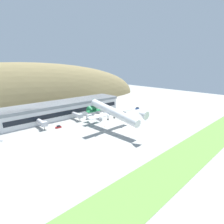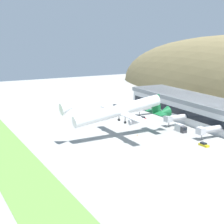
{
  "view_description": "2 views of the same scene",
  "coord_description": "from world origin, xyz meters",
  "px_view_note": "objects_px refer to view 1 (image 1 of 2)",
  "views": [
    {
      "loc": [
        -70.22,
        -72.82,
        39.76
      ],
      "look_at": [
        -3.94,
        -0.45,
        13.15
      ],
      "focal_mm": 28.0,
      "sensor_mm": 36.0,
      "label": 1
    },
    {
      "loc": [
        132.66,
        -69.25,
        44.82
      ],
      "look_at": [
        -3.21,
        1.32,
        10.83
      ],
      "focal_mm": 60.0,
      "sensor_mm": 36.0,
      "label": 2
    }
  ],
  "objects_px": {
    "service_car_3": "(137,108)",
    "jetway_0": "(42,123)",
    "terminal_building": "(65,108)",
    "traffic_cone_0": "(104,126)",
    "service_car_1": "(115,114)",
    "service_car_0": "(58,127)",
    "jetway_1": "(77,115)",
    "jetway_2": "(102,110)",
    "cargo_airplane": "(112,112)",
    "fuel_truck": "(90,117)"
  },
  "relations": [
    {
      "from": "service_car_1",
      "to": "service_car_3",
      "type": "relative_size",
      "value": 1.04
    },
    {
      "from": "jetway_0",
      "to": "service_car_0",
      "type": "bearing_deg",
      "value": -36.09
    },
    {
      "from": "jetway_1",
      "to": "service_car_1",
      "type": "xyz_separation_m",
      "value": [
        30.46,
        -8.31,
        -3.38
      ]
    },
    {
      "from": "fuel_truck",
      "to": "traffic_cone_0",
      "type": "height_order",
      "value": "fuel_truck"
    },
    {
      "from": "cargo_airplane",
      "to": "fuel_truck",
      "type": "relative_size",
      "value": 8.1
    },
    {
      "from": "cargo_airplane",
      "to": "service_car_0",
      "type": "relative_size",
      "value": 13.2
    },
    {
      "from": "service_car_0",
      "to": "service_car_3",
      "type": "relative_size",
      "value": 0.87
    },
    {
      "from": "jetway_0",
      "to": "fuel_truck",
      "type": "distance_m",
      "value": 35.53
    },
    {
      "from": "jetway_1",
      "to": "jetway_2",
      "type": "xyz_separation_m",
      "value": [
        23.58,
        -0.29,
        0.0
      ]
    },
    {
      "from": "service_car_0",
      "to": "service_car_3",
      "type": "bearing_deg",
      "value": -1.71
    },
    {
      "from": "cargo_airplane",
      "to": "service_car_3",
      "type": "bearing_deg",
      "value": 24.02
    },
    {
      "from": "jetway_1",
      "to": "service_car_0",
      "type": "xyz_separation_m",
      "value": [
        -18.14,
        -5.89,
        -3.34
      ]
    },
    {
      "from": "cargo_airplane",
      "to": "service_car_1",
      "type": "relative_size",
      "value": 10.97
    },
    {
      "from": "service_car_1",
      "to": "cargo_airplane",
      "type": "bearing_deg",
      "value": -136.52
    },
    {
      "from": "service_car_1",
      "to": "service_car_0",
      "type": "bearing_deg",
      "value": 177.14
    },
    {
      "from": "traffic_cone_0",
      "to": "service_car_1",
      "type": "bearing_deg",
      "value": 31.93
    },
    {
      "from": "service_car_3",
      "to": "traffic_cone_0",
      "type": "height_order",
      "value": "service_car_3"
    },
    {
      "from": "jetway_2",
      "to": "cargo_airplane",
      "type": "distance_m",
      "value": 37.41
    },
    {
      "from": "terminal_building",
      "to": "cargo_airplane",
      "type": "height_order",
      "value": "cargo_airplane"
    },
    {
      "from": "terminal_building",
      "to": "cargo_airplane",
      "type": "xyz_separation_m",
      "value": [
        6.92,
        -48.38,
        5.03
      ]
    },
    {
      "from": "service_car_1",
      "to": "traffic_cone_0",
      "type": "distance_m",
      "value": 29.22
    },
    {
      "from": "terminal_building",
      "to": "cargo_airplane",
      "type": "bearing_deg",
      "value": -81.86
    },
    {
      "from": "jetway_0",
      "to": "traffic_cone_0",
      "type": "bearing_deg",
      "value": -36.7
    },
    {
      "from": "service_car_1",
      "to": "jetway_0",
      "type": "bearing_deg",
      "value": 171.68
    },
    {
      "from": "jetway_1",
      "to": "fuel_truck",
      "type": "height_order",
      "value": "jetway_1"
    },
    {
      "from": "terminal_building",
      "to": "jetway_1",
      "type": "xyz_separation_m",
      "value": [
        1.52,
        -16.31,
        -2.66
      ]
    },
    {
      "from": "jetway_2",
      "to": "fuel_truck",
      "type": "bearing_deg",
      "value": -168.23
    },
    {
      "from": "service_car_3",
      "to": "traffic_cone_0",
      "type": "relative_size",
      "value": 7.7
    },
    {
      "from": "service_car_0",
      "to": "service_car_1",
      "type": "relative_size",
      "value": 0.83
    },
    {
      "from": "cargo_airplane",
      "to": "fuel_truck",
      "type": "distance_m",
      "value": 30.71
    },
    {
      "from": "jetway_0",
      "to": "service_car_1",
      "type": "xyz_separation_m",
      "value": [
        56.62,
        -8.28,
        -3.38
      ]
    },
    {
      "from": "cargo_airplane",
      "to": "jetway_0",
      "type": "bearing_deg",
      "value": 134.58
    },
    {
      "from": "cargo_airplane",
      "to": "traffic_cone_0",
      "type": "xyz_separation_m",
      "value": [
        0.26,
        8.3,
        -11.4
      ]
    },
    {
      "from": "service_car_3",
      "to": "jetway_0",
      "type": "bearing_deg",
      "value": 174.53
    },
    {
      "from": "traffic_cone_0",
      "to": "service_car_0",
      "type": "bearing_deg",
      "value": 143.09
    },
    {
      "from": "jetway_0",
      "to": "service_car_3",
      "type": "xyz_separation_m",
      "value": [
        85.14,
        -8.16,
        -3.36
      ]
    },
    {
      "from": "service_car_1",
      "to": "service_car_3",
      "type": "height_order",
      "value": "service_car_3"
    },
    {
      "from": "jetway_0",
      "to": "jetway_2",
      "type": "relative_size",
      "value": 0.96
    },
    {
      "from": "service_car_3",
      "to": "traffic_cone_0",
      "type": "xyz_separation_m",
      "value": [
        -53.32,
        -15.57,
        -0.35
      ]
    },
    {
      "from": "jetway_2",
      "to": "fuel_truck",
      "type": "xyz_separation_m",
      "value": [
        -14.44,
        -3.01,
        -2.4
      ]
    },
    {
      "from": "jetway_0",
      "to": "jetway_1",
      "type": "relative_size",
      "value": 1.01
    },
    {
      "from": "jetway_1",
      "to": "service_car_1",
      "type": "height_order",
      "value": "jetway_1"
    },
    {
      "from": "terminal_building",
      "to": "jetway_0",
      "type": "relative_size",
      "value": 8.23
    },
    {
      "from": "service_car_0",
      "to": "traffic_cone_0",
      "type": "xyz_separation_m",
      "value": [
        23.8,
        -17.88,
        -0.37
      ]
    },
    {
      "from": "cargo_airplane",
      "to": "service_car_1",
      "type": "xyz_separation_m",
      "value": [
        25.05,
        23.76,
        -11.07
      ]
    },
    {
      "from": "jetway_1",
      "to": "traffic_cone_0",
      "type": "distance_m",
      "value": 24.71
    },
    {
      "from": "jetway_1",
      "to": "jetway_2",
      "type": "height_order",
      "value": "same"
    },
    {
      "from": "terminal_building",
      "to": "jetway_1",
      "type": "distance_m",
      "value": 16.6
    },
    {
      "from": "service_car_3",
      "to": "fuel_truck",
      "type": "xyz_separation_m",
      "value": [
        -49.84,
        4.9,
        0.96
      ]
    },
    {
      "from": "jetway_0",
      "to": "fuel_truck",
      "type": "xyz_separation_m",
      "value": [
        35.3,
        -3.26,
        -2.39
      ]
    }
  ]
}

